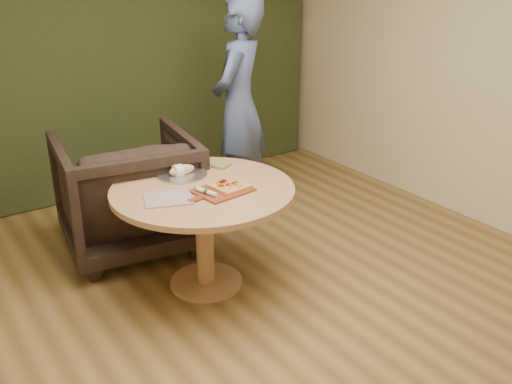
{
  "coord_description": "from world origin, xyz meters",
  "views": [
    {
      "loc": [
        -1.72,
        -2.29,
        2.19
      ],
      "look_at": [
        0.02,
        0.25,
        0.91
      ],
      "focal_mm": 40.0,
      "sensor_mm": 36.0,
      "label": 1
    }
  ],
  "objects": [
    {
      "name": "curtain",
      "position": [
        0.0,
        2.9,
        1.4
      ],
      "size": [
        4.8,
        0.14,
        2.78
      ],
      "primitive_type": "cube",
      "color": "#273216",
      "rests_on": "ground"
    },
    {
      "name": "newspaper",
      "position": [
        -0.3,
        0.77,
        0.76
      ],
      "size": [
        0.37,
        0.34,
        0.01
      ],
      "primitive_type": "cube",
      "rotation": [
        0.0,
        0.0,
        -0.36
      ],
      "color": "beige",
      "rests_on": "pedestal_table"
    },
    {
      "name": "green_packet",
      "position": [
        0.3,
        1.09,
        0.76
      ],
      "size": [
        0.15,
        0.14,
        0.02
      ],
      "primitive_type": "cube",
      "rotation": [
        0.0,
        0.0,
        0.4
      ],
      "color": "olive",
      "rests_on": "pedestal_table"
    },
    {
      "name": "cutlery_roll",
      "position": [
        -0.07,
        0.68,
        0.78
      ],
      "size": [
        0.08,
        0.2,
        0.03
      ],
      "rotation": [
        0.0,
        0.0,
        0.29
      ],
      "color": "#EDE7CD",
      "rests_on": "pizza_paddle"
    },
    {
      "name": "room_shell",
      "position": [
        0.0,
        0.0,
        1.4
      ],
      "size": [
        5.04,
        6.04,
        2.84
      ],
      "color": "olive",
      "rests_on": "ground"
    },
    {
      "name": "pizza_paddle",
      "position": [
        0.04,
        0.68,
        0.76
      ],
      "size": [
        0.46,
        0.32,
        0.01
      ],
      "rotation": [
        0.0,
        0.0,
        0.14
      ],
      "color": "brown",
      "rests_on": "pedestal_table"
    },
    {
      "name": "armchair",
      "position": [
        -0.22,
        1.67,
        0.52
      ],
      "size": [
        1.13,
        1.08,
        1.03
      ],
      "primitive_type": "imported",
      "rotation": [
        0.0,
        0.0,
        2.99
      ],
      "color": "black",
      "rests_on": "ground"
    },
    {
      "name": "serving_tray",
      "position": [
        -0.03,
        1.1,
        0.76
      ],
      "size": [
        0.36,
        0.36,
        0.02
      ],
      "color": "silver",
      "rests_on": "pedestal_table"
    },
    {
      "name": "person_standing",
      "position": [
        0.96,
        1.89,
        0.95
      ],
      "size": [
        0.83,
        0.78,
        1.9
      ],
      "primitive_type": "imported",
      "rotation": [
        0.0,
        0.0,
        3.79
      ],
      "color": "#4F6397",
      "rests_on": "ground"
    },
    {
      "name": "pedestal_table",
      "position": [
        -0.02,
        0.83,
        0.61
      ],
      "size": [
        1.24,
        1.24,
        0.75
      ],
      "rotation": [
        0.0,
        0.0,
        0.05
      ],
      "color": "tan",
      "rests_on": "ground"
    },
    {
      "name": "flatbread_pizza",
      "position": [
        0.11,
        0.69,
        0.78
      ],
      "size": [
        0.25,
        0.25,
        0.04
      ],
      "rotation": [
        0.0,
        0.0,
        0.14
      ],
      "color": "#E4A059",
      "rests_on": "pizza_paddle"
    },
    {
      "name": "bread_roll",
      "position": [
        -0.04,
        1.1,
        0.79
      ],
      "size": [
        0.19,
        0.09,
        0.09
      ],
      "color": "#E9BF8E",
      "rests_on": "serving_tray"
    }
  ]
}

